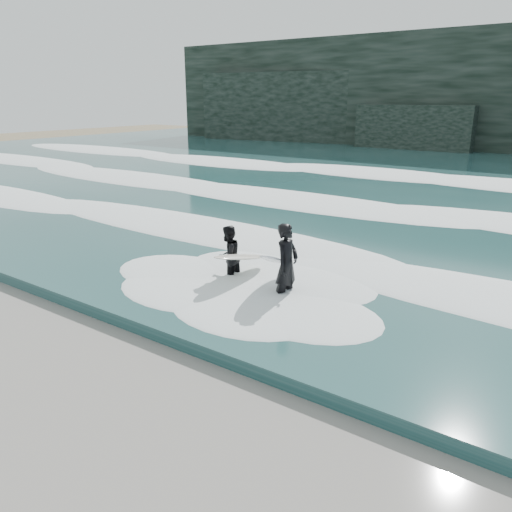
% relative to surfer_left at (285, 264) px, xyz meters
% --- Properties ---
extents(ground, '(120.00, 120.00, 0.00)m').
position_rel_surfer_left_xyz_m(ground, '(-0.74, -6.15, -0.99)').
color(ground, olive).
rests_on(ground, ground).
extents(sea, '(90.00, 52.00, 0.30)m').
position_rel_surfer_left_xyz_m(sea, '(-0.74, 22.85, -0.84)').
color(sea, '#214A49').
rests_on(sea, ground).
extents(foam_near, '(60.00, 3.20, 0.20)m').
position_rel_surfer_left_xyz_m(foam_near, '(-0.74, 2.85, -0.59)').
color(foam_near, white).
rests_on(foam_near, sea).
extents(foam_mid, '(60.00, 4.00, 0.24)m').
position_rel_surfer_left_xyz_m(foam_mid, '(-0.74, 9.85, -0.57)').
color(foam_mid, white).
rests_on(foam_mid, sea).
extents(foam_far, '(60.00, 4.80, 0.30)m').
position_rel_surfer_left_xyz_m(foam_far, '(-0.74, 18.85, -0.54)').
color(foam_far, white).
rests_on(foam_far, sea).
extents(surfer_left, '(1.15, 1.83, 1.96)m').
position_rel_surfer_left_xyz_m(surfer_left, '(0.00, 0.00, 0.00)').
color(surfer_left, black).
rests_on(surfer_left, ground).
extents(surfer_right, '(1.03, 2.11, 1.59)m').
position_rel_surfer_left_xyz_m(surfer_right, '(-1.77, 0.19, -0.18)').
color(surfer_right, black).
rests_on(surfer_right, ground).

